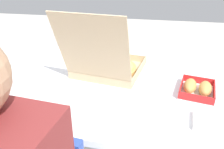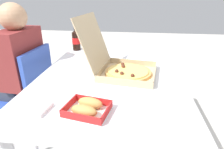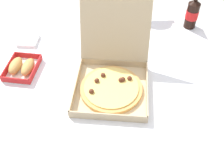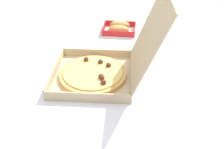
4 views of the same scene
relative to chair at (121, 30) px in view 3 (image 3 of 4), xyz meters
name	(u,v)px [view 3 (image 3 of 4)]	position (x,y,z in m)	size (l,w,h in m)	color
ground_plane	(107,144)	(-0.14, -0.69, -0.48)	(10.00, 10.00, 0.00)	beige
dining_table	(105,84)	(-0.14, -0.69, 0.16)	(1.23, 0.91, 0.72)	white
chair	(121,30)	(0.00, 0.00, 0.00)	(0.43, 0.43, 0.83)	#2D4CAD
diner_person	(122,2)	(0.00, 0.06, 0.21)	(0.37, 0.42, 1.15)	#333847
pizza_box_open	(112,77)	(-0.11, -0.76, 0.29)	(0.41, 0.51, 0.37)	tan
bread_side_box	(22,67)	(-0.57, -0.64, 0.26)	(0.18, 0.22, 0.06)	white
cola_bottle	(192,13)	(0.40, -0.31, 0.33)	(0.07, 0.07, 0.22)	black
paper_menu	(196,102)	(0.27, -0.90, 0.24)	(0.21, 0.15, 0.00)	white
napkin_pile	(28,41)	(-0.58, -0.41, 0.25)	(0.11, 0.11, 0.02)	white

